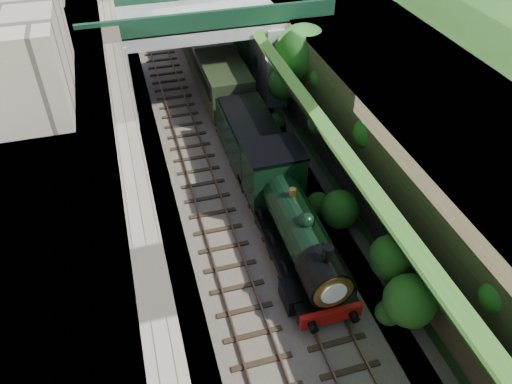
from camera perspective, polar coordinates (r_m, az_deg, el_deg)
name	(u,v)px	position (r m, az deg, el deg)	size (l,w,h in m)	color
trackbed	(214,124)	(33.92, -4.87, 7.75)	(10.00, 90.00, 0.20)	#473F38
retaining_wall	(122,89)	(31.83, -15.10, 11.25)	(1.00, 90.00, 7.00)	#756B56
street_plateau_left	(61,97)	(32.05, -21.36, 10.05)	(6.00, 90.00, 7.00)	#262628
street_plateau_right	(349,65)	(35.24, 10.58, 14.11)	(8.00, 90.00, 6.25)	#262628
embankment_slope	(276,71)	(35.17, 2.32, 13.65)	(4.39, 90.00, 6.36)	#1E4714
track_left	(184,127)	(33.60, -8.24, 7.41)	(2.50, 90.00, 0.20)	black
track_right	(231,120)	(34.05, -2.89, 8.27)	(2.50, 90.00, 0.20)	black
road_bridge	(211,42)	(35.75, -5.12, 16.67)	(16.00, 6.40, 7.25)	gray
building_near	(16,51)	(24.46, -25.78, 14.33)	(4.00, 8.00, 4.00)	gray
tree	(304,54)	(32.71, 5.48, 15.48)	(3.60, 3.80, 6.60)	black
locomotive	(292,221)	(23.65, 4.15, -3.27)	(3.10, 10.23, 3.83)	black
tender	(250,142)	(29.32, -0.66, 5.79)	(2.70, 6.00, 3.05)	black
coach_front	(206,48)	(39.95, -5.74, 16.01)	(2.90, 18.00, 3.70)	black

